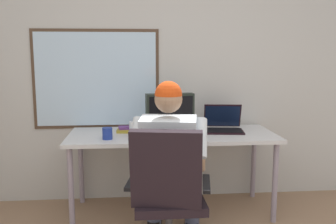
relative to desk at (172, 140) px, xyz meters
name	(u,v)px	position (x,y,z in m)	size (l,w,h in m)	color
wall_rear	(166,62)	(-0.02, 0.42, 0.70)	(4.77, 0.08, 2.78)	#BBBBB7
desk	(172,140)	(0.00, 0.00, 0.00)	(1.87, 0.72, 0.75)	gray
office_chair	(168,190)	(-0.12, -0.95, -0.11)	(0.62, 0.60, 1.01)	black
person_seated	(170,163)	(-0.08, -0.69, -0.01)	(0.59, 0.83, 1.29)	#424860
crt_monitor	(170,111)	(-0.02, 0.00, 0.27)	(0.44, 0.23, 0.37)	beige
laptop	(223,124)	(0.50, 0.10, 0.13)	(0.39, 0.38, 0.24)	black
wine_glass	(133,126)	(-0.35, -0.13, 0.16)	(0.08, 0.08, 0.14)	silver
book_stack	(127,130)	(-0.41, 0.10, 0.09)	(0.19, 0.14, 0.05)	#A58E2C
coffee_mug	(107,133)	(-0.57, -0.18, 0.11)	(0.09, 0.09, 0.10)	navy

